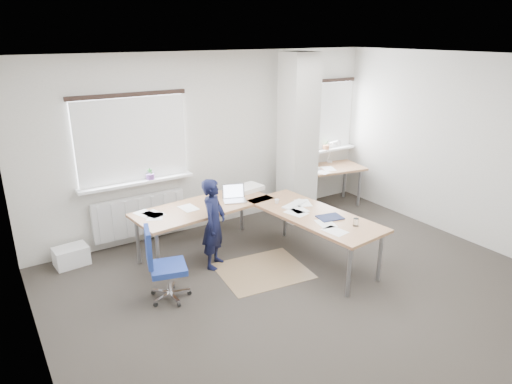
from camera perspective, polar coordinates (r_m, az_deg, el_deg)
ground at (r=5.92m, az=6.32°, el=-11.92°), size 6.00×6.00×0.00m
room_shell at (r=5.68m, az=5.56°, el=5.91°), size 6.04×5.04×2.82m
floor_mat at (r=6.27m, az=0.85°, el=-9.80°), size 1.26×1.10×0.01m
white_crate at (r=6.87m, az=-22.10°, el=-7.42°), size 0.47×0.35×0.26m
desk_main at (r=6.38m, az=0.42°, el=-2.41°), size 2.68×2.63×0.96m
desk_side at (r=8.41m, az=8.60°, el=2.74°), size 1.50×0.93×1.22m
task_chair at (r=5.66m, az=-11.19°, el=-10.68°), size 0.53×0.51×0.95m
person at (r=6.17m, az=-5.29°, el=-3.95°), size 0.54×0.53×1.25m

